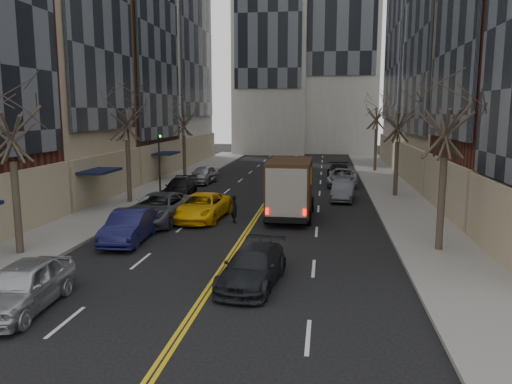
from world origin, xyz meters
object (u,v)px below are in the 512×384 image
observer_sedan (253,267)px  pedestrian (235,209)px  ups_truck (290,189)px  taxi (202,207)px

observer_sedan → pedestrian: bearing=110.3°
ups_truck → observer_sedan: (-0.53, -11.22, -1.05)m
ups_truck → observer_sedan: size_ratio=1.33×
ups_truck → pedestrian: size_ratio=4.02×
ups_truck → taxi: 5.11m
ups_truck → taxi: (-4.90, -1.08, -0.97)m
ups_truck → observer_sedan: 11.28m
observer_sedan → ups_truck: bearing=93.6°
pedestrian → observer_sedan: bearing=170.8°
taxi → pedestrian: bearing=-12.1°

